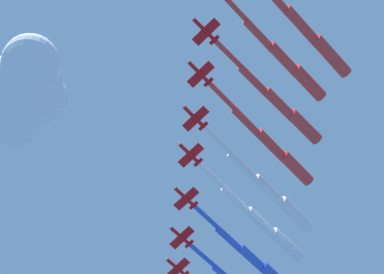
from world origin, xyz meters
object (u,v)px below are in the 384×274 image
Objects in this scene: jet_port_inner at (284,59)px; jet_lead at (303,26)px; jet_port_mid at (272,145)px; jet_starboard_outer at (252,258)px; jet_starboard_mid at (270,191)px; jet_port_outer at (262,223)px; jet_starboard_inner at (279,103)px.

jet_lead is at bearing -177.82° from jet_port_inner.
jet_starboard_outer is (37.65, -12.32, -1.04)m from jet_port_mid.
jet_lead is 1.15× the size of jet_port_inner.
jet_port_outer reaches higher than jet_starboard_mid.
jet_starboard_outer is (11.45, -2.07, -2.64)m from jet_port_outer.
jet_starboard_inner is at bearing 159.23° from jet_port_outer.
jet_port_outer is at bearing -21.37° from jet_port_mid.
jet_starboard_inner is 0.98× the size of jet_port_mid.
jet_port_mid is 0.96× the size of jet_port_outer.
jet_port_mid is 1.02× the size of jet_starboard_outer.
jet_port_outer is at bearing -17.18° from jet_starboard_mid.
jet_port_mid is at bearing -14.61° from jet_lead.
jet_starboard_outer is (63.86, -22.26, 0.42)m from jet_port_inner.
jet_starboard_mid is 24.69m from jet_starboard_outer.
jet_starboard_inner is at bearing 161.48° from jet_starboard_outer.
jet_port_outer reaches higher than jet_port_mid.
jet_starboard_mid is (39.90, -16.32, 0.58)m from jet_port_inner.
jet_starboard_outer is at bearing -13.92° from jet_starboard_mid.
jet_port_inner is 0.96× the size of jet_port_mid.
jet_starboard_inner is (22.87, -4.65, -0.82)m from jet_lead.
jet_starboard_outer is (23.96, -5.94, -0.16)m from jet_starboard_mid.
jet_port_outer is (12.52, -3.87, 2.48)m from jet_starboard_mid.
jet_port_outer is (26.21, -10.25, 1.60)m from jet_port_mid.
jet_starboard_mid is at bearing -22.36° from jet_starboard_inner.
jet_port_mid reaches higher than jet_starboard_mid.
jet_starboard_mid is (13.69, -6.39, -0.88)m from jet_port_mid.
jet_starboard_outer is at bearing -19.21° from jet_port_inner.
jet_port_inner is (10.38, 0.39, -0.33)m from jet_lead.
jet_starboard_inner is at bearing 160.39° from jet_port_mid.
jet_port_mid is (26.21, -9.93, 1.46)m from jet_port_inner.
jet_starboard_inner is 0.94× the size of jet_port_outer.
jet_port_inner is 0.99× the size of jet_starboard_outer.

